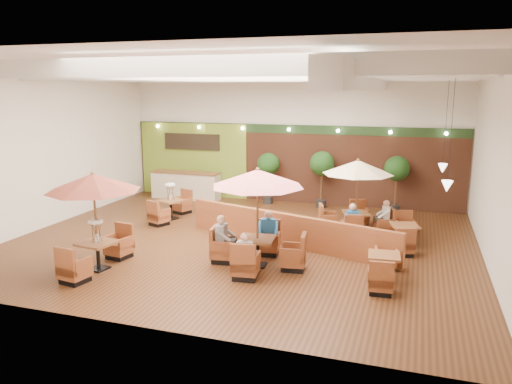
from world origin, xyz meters
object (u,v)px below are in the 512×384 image
at_px(table_3, 171,206).
at_px(diner_3, 352,218).
at_px(topiary_1, 322,166).
at_px(diner_2, 223,234).
at_px(service_counter, 186,185).
at_px(booth_divider, 287,230).
at_px(diner_0, 245,250).
at_px(table_4, 383,268).
at_px(table_5, 404,236).
at_px(topiary_0, 268,166).
at_px(diner_4, 384,214).
at_px(diner_1, 268,229).
at_px(table_1, 258,200).
at_px(table_2, 357,182).
at_px(topiary_2, 397,171).
at_px(table_0, 94,196).

bearing_deg(table_3, diner_3, 15.00).
height_order(topiary_1, diner_2, topiary_1).
relative_size(service_counter, booth_divider, 0.42).
height_order(topiary_1, diner_0, topiary_1).
height_order(service_counter, diner_2, diner_2).
bearing_deg(table_4, table_5, 77.81).
relative_size(service_counter, topiary_0, 1.42).
relative_size(booth_divider, topiary_0, 3.41).
distance_m(table_5, diner_2, 5.55).
distance_m(topiary_0, diner_4, 5.95).
height_order(table_5, topiary_0, topiary_0).
relative_size(service_counter, diner_2, 3.49).
relative_size(table_5, diner_1, 2.94).
xyz_separation_m(topiary_0, topiary_1, (2.22, 0.00, 0.12)).
xyz_separation_m(service_counter, table_1, (5.53, -7.01, 1.24)).
bearing_deg(table_4, diner_1, 158.27).
xyz_separation_m(table_1, diner_4, (3.02, 3.94, -1.09)).
height_order(table_2, table_3, table_2).
relative_size(diner_1, diner_2, 0.96).
height_order(table_5, diner_3, diner_3).
distance_m(table_4, topiary_1, 7.93).
distance_m(table_3, diner_1, 5.30).
xyz_separation_m(table_3, topiary_2, (7.73, 3.50, 1.15)).
xyz_separation_m(topiary_0, diner_1, (1.88, -6.22, -0.80)).
bearing_deg(table_3, diner_0, -25.16).
distance_m(table_5, diner_0, 5.42).
xyz_separation_m(table_2, table_4, (1.18, -3.96, -1.38)).
xyz_separation_m(table_3, table_4, (7.83, -3.73, -0.16)).
distance_m(diner_1, diner_2, 1.39).
bearing_deg(topiary_0, table_3, -127.19).
bearing_deg(diner_3, diner_4, 31.49).
height_order(service_counter, booth_divider, service_counter).
distance_m(table_2, topiary_1, 3.72).
relative_size(table_2, diner_3, 3.38).
bearing_deg(diner_0, diner_2, 132.70).
height_order(booth_divider, topiary_2, topiary_2).
relative_size(diner_0, diner_4, 1.04).
xyz_separation_m(table_1, topiary_1, (0.34, 7.21, -0.13)).
bearing_deg(table_0, table_3, 105.57).
xyz_separation_m(diner_1, diner_2, (-0.98, -0.98, 0.01)).
distance_m(table_0, topiary_1, 9.76).
height_order(booth_divider, table_0, table_0).
bearing_deg(table_2, service_counter, 139.87).
bearing_deg(booth_divider, table_5, 34.32).
relative_size(topiary_2, diner_4, 3.05).
xyz_separation_m(table_4, table_5, (0.39, 2.99, 0.00)).
bearing_deg(table_2, diner_2, -146.47).
bearing_deg(diner_1, table_3, -45.40).
xyz_separation_m(booth_divider, topiary_0, (-2.19, 5.28, 1.08)).
bearing_deg(service_counter, topiary_1, 1.95).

